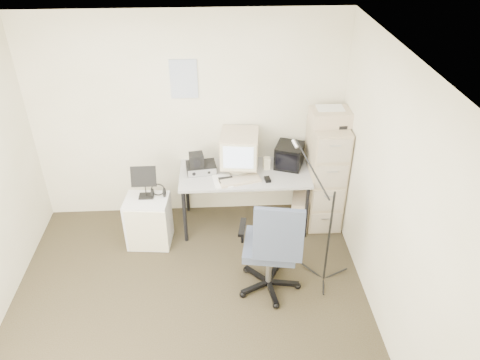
{
  "coord_description": "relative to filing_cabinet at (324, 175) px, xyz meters",
  "views": [
    {
      "loc": [
        0.32,
        -3.15,
        3.57
      ],
      "look_at": [
        0.55,
        0.95,
        0.95
      ],
      "focal_mm": 35.0,
      "sensor_mm": 36.0,
      "label": 1
    }
  ],
  "objects": [
    {
      "name": "music_stand",
      "position": [
        -2.07,
        -0.26,
        0.15
      ],
      "size": [
        0.3,
        0.22,
        0.4
      ],
      "primitive_type": "cube",
      "rotation": [
        0.0,
        0.0,
        -0.29
      ],
      "color": "black",
      "rests_on": "side_cart"
    },
    {
      "name": "wall_calendar",
      "position": [
        -1.6,
        0.31,
        1.1
      ],
      "size": [
        0.3,
        0.02,
        0.44
      ],
      "primitive_type": "cube",
      "color": "white",
      "rests_on": "wall_back"
    },
    {
      "name": "desk",
      "position": [
        -0.95,
        -0.03,
        -0.29
      ],
      "size": [
        1.5,
        0.7,
        0.73
      ],
      "primitive_type": "cube",
      "color": "#9C9C9C",
      "rests_on": "floor"
    },
    {
      "name": "mouse",
      "position": [
        -0.7,
        -0.22,
        0.1
      ],
      "size": [
        0.08,
        0.11,
        0.03
      ],
      "primitive_type": "cube",
      "rotation": [
        0.0,
        0.0,
        0.15
      ],
      "color": "black",
      "rests_on": "desk"
    },
    {
      "name": "keyboard",
      "position": [
        -1.02,
        -0.22,
        0.09
      ],
      "size": [
        0.5,
        0.28,
        0.03
      ],
      "primitive_type": "cube",
      "rotation": [
        0.0,
        0.0,
        0.26
      ],
      "color": "#CCB595",
      "rests_on": "desk"
    },
    {
      "name": "office_chair",
      "position": [
        -0.77,
        -1.12,
        -0.08
      ],
      "size": [
        0.76,
        0.76,
        1.14
      ],
      "primitive_type": "cube",
      "rotation": [
        0.0,
        0.0,
        -0.17
      ],
      "color": "#394350",
      "rests_on": "floor"
    },
    {
      "name": "wall_right",
      "position": [
        0.22,
        -1.48,
        0.6
      ],
      "size": [
        0.02,
        3.6,
        2.5
      ],
      "primitive_type": "cube",
      "color": "white",
      "rests_on": "ground"
    },
    {
      "name": "desk_speaker",
      "position": [
        -0.69,
        0.05,
        0.15
      ],
      "size": [
        0.08,
        0.08,
        0.14
      ],
      "primitive_type": "cube",
      "rotation": [
        0.0,
        0.0,
        0.04
      ],
      "color": "beige",
      "rests_on": "desk"
    },
    {
      "name": "ceiling",
      "position": [
        -1.58,
        -1.48,
        1.85
      ],
      "size": [
        3.6,
        3.6,
        0.01
      ],
      "primitive_type": "cube",
      "color": "white",
      "rests_on": "ground"
    },
    {
      "name": "headphones",
      "position": [
        -1.93,
        -0.26,
        0.0
      ],
      "size": [
        0.2,
        0.2,
        0.03
      ],
      "primitive_type": "torus",
      "rotation": [
        0.0,
        0.0,
        0.15
      ],
      "color": "black",
      "rests_on": "side_cart"
    },
    {
      "name": "radio_receiver",
      "position": [
        -1.45,
        0.03,
        0.13
      ],
      "size": [
        0.36,
        0.28,
        0.1
      ],
      "primitive_type": "cube",
      "rotation": [
        0.0,
        0.0,
        0.13
      ],
      "color": "black",
      "rests_on": "desk"
    },
    {
      "name": "filing_cabinet",
      "position": [
        0.0,
        0.0,
        0.0
      ],
      "size": [
        0.4,
        0.6,
        1.3
      ],
      "primitive_type": "cube",
      "color": "#C9B287",
      "rests_on": "floor"
    },
    {
      "name": "papers",
      "position": [
        -1.21,
        -0.21,
        0.09
      ],
      "size": [
        0.23,
        0.29,
        0.02
      ],
      "primitive_type": "cube",
      "rotation": [
        0.0,
        0.0,
        0.13
      ],
      "color": "white",
      "rests_on": "desk"
    },
    {
      "name": "floor",
      "position": [
        -1.58,
        -1.48,
        -0.66
      ],
      "size": [
        3.6,
        3.6,
        0.01
      ],
      "primitive_type": "cube",
      "color": "#2F2714",
      "rests_on": "ground"
    },
    {
      "name": "side_cart",
      "position": [
        -2.07,
        -0.32,
        -0.35
      ],
      "size": [
        0.51,
        0.43,
        0.6
      ],
      "primitive_type": "cube",
      "rotation": [
        0.0,
        0.0,
        -0.1
      ],
      "color": "silver",
      "rests_on": "floor"
    },
    {
      "name": "crt_monitor",
      "position": [
        -1.0,
        0.06,
        0.31
      ],
      "size": [
        0.47,
        0.49,
        0.46
      ],
      "primitive_type": "cube",
      "rotation": [
        0.0,
        0.0,
        -0.11
      ],
      "color": "#CCB595",
      "rests_on": "desk"
    },
    {
      "name": "wall_back",
      "position": [
        -1.58,
        0.32,
        0.6
      ],
      "size": [
        3.6,
        0.02,
        2.5
      ],
      "primitive_type": "cube",
      "color": "white",
      "rests_on": "ground"
    },
    {
      "name": "printer",
      "position": [
        0.0,
        0.02,
        0.73
      ],
      "size": [
        0.45,
        0.31,
        0.17
      ],
      "primitive_type": "cube",
      "rotation": [
        0.0,
        0.0,
        0.04
      ],
      "color": "#CCB595",
      "rests_on": "filing_cabinet"
    },
    {
      "name": "crt_tv",
      "position": [
        -0.42,
        0.1,
        0.22
      ],
      "size": [
        0.39,
        0.4,
        0.27
      ],
      "primitive_type": "cube",
      "rotation": [
        0.0,
        0.0,
        -0.35
      ],
      "color": "black",
      "rests_on": "desk"
    },
    {
      "name": "radio_speaker",
      "position": [
        -1.5,
        -0.01,
        0.25
      ],
      "size": [
        0.18,
        0.17,
        0.16
      ],
      "primitive_type": "cube",
      "rotation": [
        0.0,
        0.0,
        0.17
      ],
      "color": "black",
      "rests_on": "radio_receiver"
    },
    {
      "name": "mic_stand",
      "position": [
        -0.16,
        -1.04,
        0.08
      ],
      "size": [
        0.03,
        0.03,
        1.46
      ],
      "primitive_type": "cylinder",
      "rotation": [
        0.0,
        0.0,
        1.99
      ],
      "color": "black",
      "rests_on": "floor"
    },
    {
      "name": "pc_tower",
      "position": [
        -0.27,
        -0.09,
        -0.44
      ],
      "size": [
        0.29,
        0.49,
        0.42
      ],
      "primitive_type": "cube",
      "rotation": [
        0.0,
        0.0,
        -0.22
      ],
      "color": "#CCB595",
      "rests_on": "floor"
    }
  ]
}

